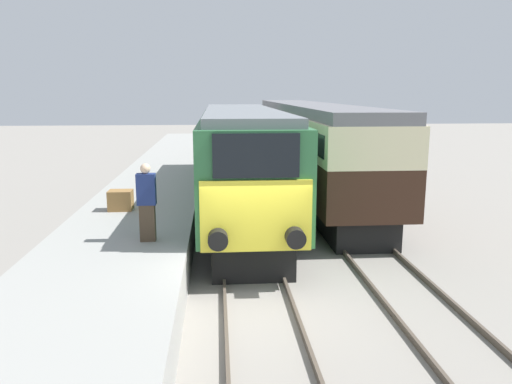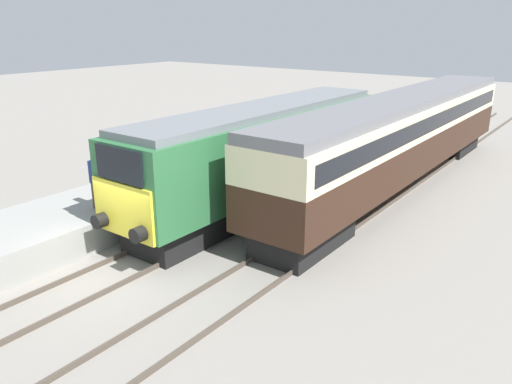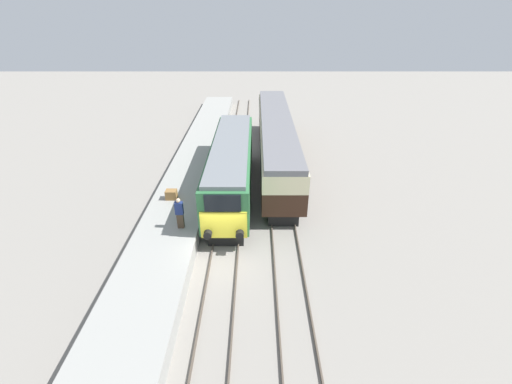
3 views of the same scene
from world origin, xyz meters
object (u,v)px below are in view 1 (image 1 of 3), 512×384
object	(u,v)px
luggage_crate	(121,200)
passenger_carriage	(309,137)
person_on_platform	(147,202)
locomotive	(241,159)

from	to	relation	value
luggage_crate	passenger_carriage	bearing A→B (deg)	48.17
person_on_platform	luggage_crate	bearing A→B (deg)	110.85
person_on_platform	luggage_crate	distance (m)	3.56
locomotive	person_on_platform	distance (m)	6.32
person_on_platform	luggage_crate	size ratio (longest dim) A/B	2.67
person_on_platform	luggage_crate	xyz separation A→B (m)	(-1.24, 3.27, -0.64)
passenger_carriage	locomotive	bearing A→B (deg)	-121.86
person_on_platform	luggage_crate	world-z (taller)	person_on_platform
passenger_carriage	person_on_platform	size ratio (longest dim) A/B	10.87
passenger_carriage	person_on_platform	bearing A→B (deg)	-117.70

